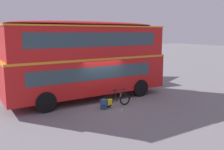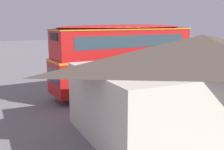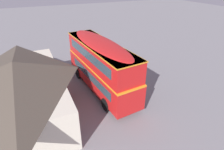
% 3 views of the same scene
% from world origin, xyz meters
% --- Properties ---
extents(ground_plane, '(120.00, 120.00, 0.00)m').
position_xyz_m(ground_plane, '(0.00, 0.00, 0.00)').
color(ground_plane, slate).
extents(double_decker_bus, '(10.26, 3.41, 4.79)m').
position_xyz_m(double_decker_bus, '(-0.42, 0.93, 2.64)').
color(double_decker_bus, black).
rests_on(double_decker_bus, ground).
extents(touring_bicycle, '(1.78, 0.47, 1.01)m').
position_xyz_m(touring_bicycle, '(0.30, -1.24, 0.37)').
color(touring_bicycle, black).
rests_on(touring_bicycle, ground).
extents(backpack_on_ground, '(0.40, 0.36, 0.58)m').
position_xyz_m(backpack_on_ground, '(-0.51, -1.38, 0.30)').
color(backpack_on_ground, '#2D4C7A').
rests_on(backpack_on_ground, ground).
extents(water_bottle_clear_plastic, '(0.08, 0.08, 0.21)m').
position_xyz_m(water_bottle_clear_plastic, '(0.18, -2.19, 0.10)').
color(water_bottle_clear_plastic, silver).
rests_on(water_bottle_clear_plastic, ground).
extents(pub_building, '(11.54, 6.64, 4.39)m').
position_xyz_m(pub_building, '(-1.02, 7.81, 2.24)').
color(pub_building, beige).
rests_on(pub_building, ground).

